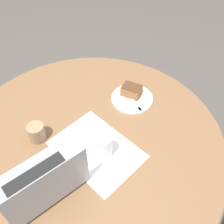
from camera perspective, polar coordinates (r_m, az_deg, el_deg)
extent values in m
plane|color=#4C4742|center=(1.85, -3.50, -19.09)|extent=(12.00, 12.00, 0.00)
cylinder|color=brown|center=(1.85, -3.51, -18.97)|extent=(0.48, 0.48, 0.02)
cylinder|color=brown|center=(1.54, -4.11, -13.84)|extent=(0.13, 0.13, 0.67)
cylinder|color=brown|center=(1.24, -4.97, -6.09)|extent=(1.26, 1.26, 0.03)
cube|color=white|center=(1.19, -3.37, -8.18)|extent=(0.46, 0.39, 0.00)
cylinder|color=white|center=(1.39, 4.41, 2.95)|extent=(0.22, 0.22, 0.01)
cube|color=brown|center=(1.39, 4.26, 4.64)|extent=(0.10, 0.07, 0.05)
cube|color=#4D311C|center=(1.37, 4.33, 5.52)|extent=(0.09, 0.07, 0.00)
cube|color=silver|center=(1.37, 4.57, 2.63)|extent=(0.14, 0.12, 0.00)
cube|color=silver|center=(1.33, 6.05, 0.62)|extent=(0.04, 0.04, 0.00)
cylinder|color=#997556|center=(1.24, -16.07, -4.30)|extent=(0.08, 0.08, 0.09)
cylinder|color=silver|center=(1.12, -1.68, -7.54)|extent=(0.07, 0.07, 0.13)
cube|color=gray|center=(1.14, -15.47, -14.24)|extent=(0.35, 0.39, 0.02)
cube|color=black|center=(1.13, -15.57, -14.00)|extent=(0.23, 0.30, 0.00)
cube|color=gray|center=(0.98, -13.26, -16.19)|extent=(0.14, 0.30, 0.21)
cube|color=black|center=(0.98, -13.39, -16.02)|extent=(0.13, 0.28, 0.19)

